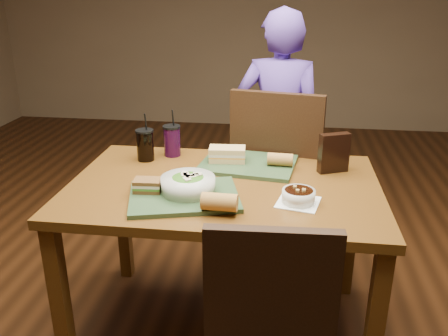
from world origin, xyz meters
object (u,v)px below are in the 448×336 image
(diner, at_px, (278,130))
(cup_berry, at_px, (172,140))
(cup_cola, at_px, (145,145))
(soup_bowl, at_px, (299,196))
(chair_far, at_px, (275,176))
(chip_bag, at_px, (334,153))
(dining_table, at_px, (224,203))
(sandwich_far, at_px, (227,154))
(baguette_far, at_px, (280,159))
(salad_bowl, at_px, (188,183))
(sandwich_near, at_px, (148,185))
(tray_far, at_px, (248,164))
(tray_near, at_px, (184,196))
(baguette_near, at_px, (220,202))

(diner, bearing_deg, cup_berry, 57.53)
(cup_cola, bearing_deg, soup_bowl, -28.26)
(chair_far, bearing_deg, chip_bag, -50.51)
(dining_table, relative_size, sandwich_far, 7.57)
(baguette_far, bearing_deg, dining_table, -139.03)
(dining_table, bearing_deg, cup_berry, 133.28)
(chair_far, bearing_deg, soup_bowl, -80.90)
(salad_bowl, bearing_deg, soup_bowl, -0.97)
(sandwich_near, bearing_deg, baguette_far, 34.92)
(cup_berry, bearing_deg, soup_bowl, -37.56)
(sandwich_near, relative_size, sandwich_far, 0.65)
(tray_far, distance_m, sandwich_near, 0.53)
(soup_bowl, height_order, sandwich_far, sandwich_far)
(diner, xyz_separation_m, chip_bag, (0.26, -0.75, 0.13))
(cup_berry, bearing_deg, diner, 51.58)
(sandwich_near, xyz_separation_m, cup_cola, (-0.12, 0.39, 0.03))
(tray_far, height_order, cup_cola, cup_cola)
(diner, distance_m, cup_berry, 0.81)
(tray_near, relative_size, soup_bowl, 2.28)
(diner, bearing_deg, chip_bag, 114.97)
(dining_table, relative_size, baguette_far, 11.44)
(chip_bag, bearing_deg, sandwich_near, -177.70)
(sandwich_far, xyz_separation_m, baguette_near, (0.04, -0.51, -0.00))
(tray_near, relative_size, tray_far, 1.00)
(chair_far, xyz_separation_m, tray_far, (-0.12, -0.30, 0.17))
(chair_far, xyz_separation_m, cup_cola, (-0.61, -0.28, 0.24))
(tray_far, bearing_deg, diner, 80.51)
(soup_bowl, relative_size, cup_berry, 0.79)
(tray_near, distance_m, salad_bowl, 0.05)
(chip_bag, bearing_deg, dining_table, 179.93)
(salad_bowl, xyz_separation_m, sandwich_far, (0.11, 0.37, -0.00))
(sandwich_near, bearing_deg, baguette_near, -22.91)
(diner, xyz_separation_m, soup_bowl, (0.10, -1.10, 0.07))
(diner, xyz_separation_m, tray_far, (-0.12, -0.73, 0.05))
(diner, distance_m, chip_bag, 0.80)
(soup_bowl, distance_m, sandwich_far, 0.49)
(sandwich_far, bearing_deg, chair_far, 53.46)
(sandwich_near, bearing_deg, dining_table, 29.25)
(chair_far, height_order, cup_berry, chair_far)
(chip_bag, bearing_deg, sandwich_far, 153.57)
(dining_table, xyz_separation_m, baguette_near, (0.02, -0.29, 0.14))
(cup_berry, bearing_deg, sandwich_far, -17.74)
(chair_far, xyz_separation_m, baguette_near, (-0.18, -0.80, 0.21))
(baguette_far, height_order, chip_bag, chip_bag)
(cup_cola, height_order, cup_berry, cup_berry)
(sandwich_far, bearing_deg, tray_near, -106.92)
(cup_berry, distance_m, chip_bag, 0.77)
(baguette_far, distance_m, chip_bag, 0.24)
(sandwich_far, xyz_separation_m, baguette_far, (0.24, -0.03, -0.00))
(tray_near, relative_size, sandwich_far, 2.44)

